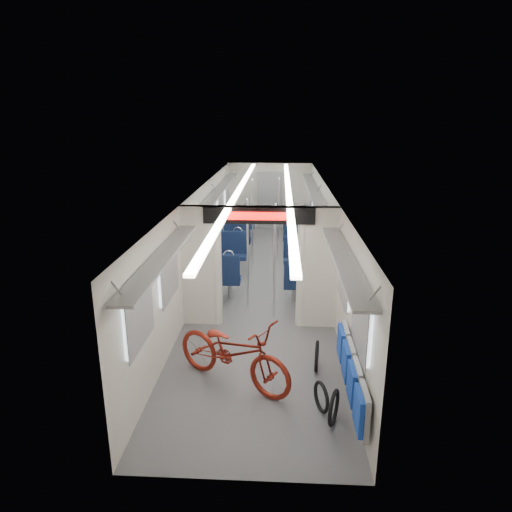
% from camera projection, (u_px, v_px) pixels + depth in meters
% --- Properties ---
extents(carriage, '(12.00, 12.02, 2.31)m').
position_uv_depth(carriage, '(263.00, 227.00, 10.06)').
color(carriage, '#515456').
rests_on(carriage, ground).
extents(bicycle, '(2.08, 1.65, 1.06)m').
position_uv_depth(bicycle, '(233.00, 352.00, 6.70)').
color(bicycle, maroon).
rests_on(bicycle, ground).
extents(flip_bench, '(0.12, 2.13, 0.55)m').
position_uv_depth(flip_bench, '(351.00, 372.00, 6.06)').
color(flip_bench, gray).
rests_on(flip_bench, carriage).
extents(bike_hoop_a, '(0.21, 0.48, 0.49)m').
position_uv_depth(bike_hoop_a, '(334.00, 409.00, 5.89)').
color(bike_hoop_a, black).
rests_on(bike_hoop_a, ground).
extents(bike_hoop_b, '(0.19, 0.43, 0.44)m').
position_uv_depth(bike_hoop_b, '(321.00, 399.00, 6.15)').
color(bike_hoop_b, black).
rests_on(bike_hoop_b, ground).
extents(bike_hoop_c, '(0.11, 0.50, 0.50)m').
position_uv_depth(bike_hoop_c, '(317.00, 358.00, 7.14)').
color(bike_hoop_c, black).
rests_on(bike_hoop_c, ground).
extents(seat_bay_near_left, '(0.94, 2.21, 1.14)m').
position_uv_depth(seat_bay_near_left, '(224.00, 261.00, 10.81)').
color(seat_bay_near_left, '#0C1836').
rests_on(seat_bay_near_left, ground).
extents(seat_bay_near_right, '(0.91, 2.09, 1.11)m').
position_uv_depth(seat_bay_near_right, '(304.00, 266.00, 10.50)').
color(seat_bay_near_right, '#0C1836').
rests_on(seat_bay_near_right, ground).
extents(seat_bay_far_left, '(0.95, 2.28, 1.16)m').
position_uv_depth(seat_bay_far_left, '(237.00, 228.00, 14.00)').
color(seat_bay_far_left, '#0C1836').
rests_on(seat_bay_far_left, ground).
extents(seat_bay_far_right, '(0.91, 2.08, 1.10)m').
position_uv_depth(seat_bay_far_right, '(298.00, 228.00, 14.14)').
color(seat_bay_far_right, '#0C1836').
rests_on(seat_bay_far_right, ground).
extents(stanchion_near_left, '(0.04, 0.04, 2.30)m').
position_uv_depth(stanchion_near_left, '(248.00, 254.00, 9.31)').
color(stanchion_near_left, silver).
rests_on(stanchion_near_left, ground).
extents(stanchion_near_right, '(0.05, 0.05, 2.30)m').
position_uv_depth(stanchion_near_right, '(274.00, 262.00, 8.80)').
color(stanchion_near_right, silver).
rests_on(stanchion_near_right, ground).
extents(stanchion_far_left, '(0.04, 0.04, 2.30)m').
position_uv_depth(stanchion_far_left, '(253.00, 222.00, 12.09)').
color(stanchion_far_left, silver).
rests_on(stanchion_far_left, ground).
extents(stanchion_far_right, '(0.04, 0.04, 2.30)m').
position_uv_depth(stanchion_far_right, '(278.00, 220.00, 12.34)').
color(stanchion_far_right, silver).
rests_on(stanchion_far_right, ground).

